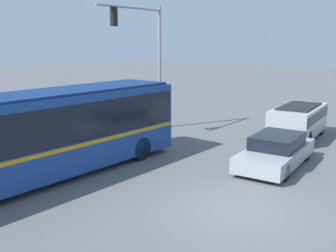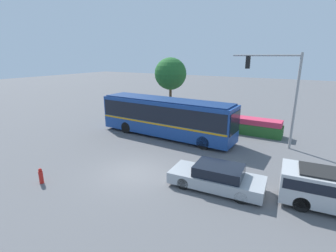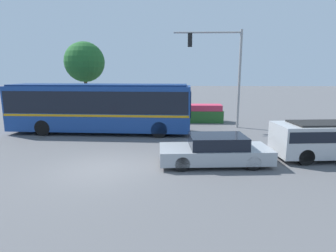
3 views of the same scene
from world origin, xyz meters
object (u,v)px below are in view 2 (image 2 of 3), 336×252
at_px(sedan_foreground, 217,177).
at_px(street_tree_left, 171,74).
at_px(traffic_light_pole, 281,86).
at_px(city_bus, 166,115).
at_px(fire_hydrant, 41,176).

height_order(sedan_foreground, street_tree_left, street_tree_left).
bearing_deg(sedan_foreground, street_tree_left, -55.28).
distance_m(sedan_foreground, traffic_light_pole, 9.18).
distance_m(city_bus, street_tree_left, 6.89).
bearing_deg(traffic_light_pole, fire_hydrant, 51.69).
bearing_deg(street_tree_left, city_bus, -63.66).
bearing_deg(sedan_foreground, traffic_light_pole, -105.38).
relative_size(traffic_light_pole, street_tree_left, 1.06).
bearing_deg(fire_hydrant, sedan_foreground, 27.40).
relative_size(sedan_foreground, traffic_light_pole, 0.72).
relative_size(sedan_foreground, fire_hydrant, 5.66).
xyz_separation_m(sedan_foreground, street_tree_left, (-9.45, 11.63, 4.14)).
xyz_separation_m(traffic_light_pole, street_tree_left, (-11.04, 3.47, 0.26)).
bearing_deg(street_tree_left, sedan_foreground, -50.92).
height_order(sedan_foreground, traffic_light_pole, traffic_light_pole).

